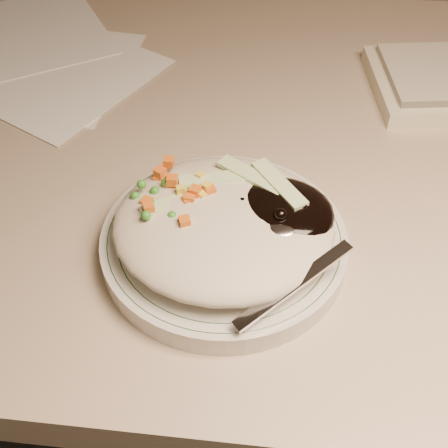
# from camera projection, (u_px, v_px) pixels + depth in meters

# --- Properties ---
(desk) EXTENTS (1.40, 0.70, 0.74)m
(desk) POSITION_uv_depth(u_px,v_px,m) (303.00, 261.00, 0.82)
(desk) COLOR tan
(desk) RESTS_ON ground
(plate) EXTENTS (0.22, 0.22, 0.02)m
(plate) POSITION_uv_depth(u_px,v_px,m) (224.00, 244.00, 0.56)
(plate) COLOR silver
(plate) RESTS_ON desk
(plate_rim) EXTENTS (0.21, 0.21, 0.00)m
(plate_rim) POSITION_uv_depth(u_px,v_px,m) (224.00, 236.00, 0.55)
(plate_rim) COLOR #144723
(plate_rim) RESTS_ON plate
(meal) EXTENTS (0.20, 0.19, 0.05)m
(meal) POSITION_uv_depth(u_px,v_px,m) (229.00, 221.00, 0.54)
(meal) COLOR beige
(meal) RESTS_ON plate
(papers) EXTENTS (0.44, 0.37, 0.00)m
(papers) POSITION_uv_depth(u_px,v_px,m) (9.00, 56.00, 0.80)
(papers) COLOR white
(papers) RESTS_ON desk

